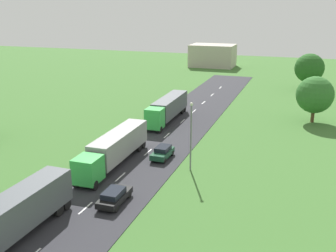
{
  "coord_description": "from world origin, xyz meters",
  "views": [
    {
      "loc": [
        17.83,
        -8.27,
        17.83
      ],
      "look_at": [
        0.11,
        42.45,
        1.42
      ],
      "focal_mm": 42.46,
      "sensor_mm": 36.0,
      "label": 1
    }
  ],
  "objects": [
    {
      "name": "truck_third",
      "position": [
        -2.42,
        49.57,
        2.14
      ],
      "size": [
        2.7,
        14.23,
        3.58
      ],
      "color": "green",
      "rests_on": "road"
    },
    {
      "name": "road",
      "position": [
        0.0,
        24.5,
        0.03
      ],
      "size": [
        10.0,
        140.0,
        0.06
      ],
      "primitive_type": "cube",
      "color": "#2B2B30",
      "rests_on": "ground"
    },
    {
      "name": "tree_maple",
      "position": [
        19.5,
        56.47,
        4.41
      ],
      "size": [
        5.77,
        5.77,
        7.31
      ],
      "color": "#513823",
      "rests_on": "ground"
    },
    {
      "name": "lamppost_second",
      "position": [
        6.55,
        31.67,
        4.39
      ],
      "size": [
        0.36,
        0.36,
        7.83
      ],
      "color": "slate",
      "rests_on": "ground"
    },
    {
      "name": "truck_second",
      "position": [
        -2.17,
        30.26,
        2.09
      ],
      "size": [
        2.63,
        14.54,
        3.52
      ],
      "color": "green",
      "rests_on": "road"
    },
    {
      "name": "lane_marking_centre",
      "position": [
        0.0,
        19.73,
        0.07
      ],
      "size": [
        0.16,
        119.29,
        0.01
      ],
      "color": "white",
      "rests_on": "road"
    },
    {
      "name": "distant_building",
      "position": [
        -9.13,
        109.67,
        3.26
      ],
      "size": [
        12.96,
        9.1,
        6.52
      ],
      "primitive_type": "cube",
      "color": "#B2A899",
      "rests_on": "ground"
    },
    {
      "name": "car_second",
      "position": [
        2.12,
        21.57,
        0.81
      ],
      "size": [
        1.93,
        4.33,
        1.42
      ],
      "color": "black",
      "rests_on": "road"
    },
    {
      "name": "truck_lead",
      "position": [
        -2.61,
        13.73,
        2.16
      ],
      "size": [
        2.69,
        12.76,
        3.67
      ],
      "color": "blue",
      "rests_on": "road"
    },
    {
      "name": "tree_oak",
      "position": [
        18.47,
        82.18,
        4.83
      ],
      "size": [
        6.24,
        6.24,
        7.96
      ],
      "color": "#513823",
      "rests_on": "ground"
    },
    {
      "name": "car_third",
      "position": [
        2.43,
        33.8,
        0.83
      ],
      "size": [
        1.86,
        3.94,
        1.48
      ],
      "color": "#19472D",
      "rests_on": "road"
    }
  ]
}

